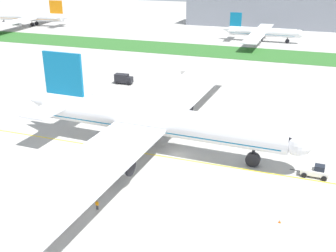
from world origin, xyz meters
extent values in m
plane|color=#ADAAA5|center=(0.00, 0.00, 0.00)|extent=(600.00, 600.00, 0.00)
cube|color=yellow|center=(0.00, -1.71, 0.00)|extent=(280.00, 0.36, 0.01)
cube|color=#2D6628|center=(0.00, 95.73, 0.05)|extent=(320.00, 24.00, 0.10)
cylinder|color=white|center=(-4.58, 0.73, 6.11)|extent=(48.75, 7.15, 5.43)
cube|color=#0C6B9E|center=(-4.58, 0.73, 5.16)|extent=(46.79, 6.64, 0.65)
sphere|color=white|center=(21.19, -0.18, 6.11)|extent=(5.16, 5.16, 5.16)
cone|color=white|center=(-31.30, 1.68, 6.51)|extent=(6.13, 4.82, 4.61)
cube|color=#0C6B9E|center=(-24.97, 1.46, 13.16)|extent=(8.76, 0.85, 8.68)
cube|color=white|center=(-25.75, 6.91, 6.92)|extent=(5.65, 8.87, 0.38)
cube|color=white|center=(-26.14, -3.93, 6.92)|extent=(5.65, 8.87, 0.38)
cube|color=white|center=(-6.14, 25.38, 5.43)|extent=(12.23, 44.08, 0.43)
cube|color=white|center=(-7.88, -23.75, 5.43)|extent=(12.23, 44.08, 0.43)
cylinder|color=#B7BABF|center=(-5.03, 15.50, 3.79)|extent=(5.26, 3.17, 2.98)
cylinder|color=black|center=(-2.45, 15.41, 3.79)|extent=(0.56, 3.15, 3.13)
cylinder|color=#B7BABF|center=(-6.07, -13.96, 3.79)|extent=(5.26, 3.17, 2.98)
cylinder|color=black|center=(-3.50, -14.06, 3.79)|extent=(0.56, 3.15, 3.13)
cylinder|color=black|center=(13.87, 0.08, 2.34)|extent=(0.57, 0.57, 2.10)
cylinder|color=black|center=(13.87, 0.08, 1.29)|extent=(2.62, 1.25, 2.58)
cylinder|color=black|center=(-8.36, 3.72, 2.34)|extent=(0.57, 0.57, 2.10)
cylinder|color=black|center=(-8.36, 3.72, 1.29)|extent=(2.62, 1.25, 2.58)
cylinder|color=black|center=(-8.56, -1.98, 2.34)|extent=(0.57, 0.57, 2.10)
cylinder|color=black|center=(-8.56, -1.98, 1.29)|extent=(2.62, 1.25, 2.58)
cube|color=black|center=(20.38, -0.15, 6.78)|extent=(2.04, 4.14, 0.98)
sphere|color=black|center=(-22.94, 4.04, 6.59)|extent=(0.38, 0.38, 0.38)
sphere|color=black|center=(-19.58, 3.92, 6.59)|extent=(0.38, 0.38, 0.38)
sphere|color=black|center=(-16.23, 3.81, 6.59)|extent=(0.38, 0.38, 0.38)
sphere|color=black|center=(-12.87, 3.69, 6.59)|extent=(0.38, 0.38, 0.38)
sphere|color=black|center=(-9.52, 3.57, 6.59)|extent=(0.38, 0.38, 0.38)
sphere|color=black|center=(-6.16, 3.45, 6.59)|extent=(0.38, 0.38, 0.38)
sphere|color=black|center=(-2.81, 3.33, 6.59)|extent=(0.38, 0.38, 0.38)
sphere|color=black|center=(0.55, 3.21, 6.59)|extent=(0.38, 0.38, 0.38)
sphere|color=black|center=(3.90, 3.09, 6.59)|extent=(0.38, 0.38, 0.38)
sphere|color=black|center=(7.26, 2.97, 6.59)|extent=(0.38, 0.38, 0.38)
sphere|color=black|center=(10.61, 2.85, 6.59)|extent=(0.38, 0.38, 0.38)
sphere|color=black|center=(13.97, 2.73, 6.59)|extent=(0.38, 0.38, 0.38)
cube|color=white|center=(24.39, -0.30, 0.91)|extent=(4.64, 2.09, 0.91)
cube|color=black|center=(25.08, -0.32, 1.81)|extent=(1.70, 1.52, 0.90)
cylinder|color=black|center=(21.21, -0.18, 0.60)|extent=(1.80, 0.18, 0.12)
cylinder|color=black|center=(22.76, -1.20, 0.45)|extent=(0.91, 0.38, 0.90)
cylinder|color=black|center=(22.83, 0.72, 0.45)|extent=(0.91, 0.38, 0.90)
cylinder|color=black|center=(25.96, -1.32, 0.45)|extent=(0.91, 0.38, 0.90)
cylinder|color=black|center=(26.02, 0.61, 0.45)|extent=(0.91, 0.38, 0.90)
cylinder|color=black|center=(-1.71, 10.30, 0.43)|extent=(0.12, 0.12, 0.86)
cylinder|color=#BFE519|center=(-1.56, 10.30, 1.13)|extent=(0.10, 0.10, 0.55)
cylinder|color=black|center=(-1.91, 10.30, 0.43)|extent=(0.12, 0.12, 0.86)
cylinder|color=#BFE519|center=(-2.06, 10.31, 1.13)|extent=(0.10, 0.10, 0.55)
cube|color=#BFE519|center=(-1.81, 10.30, 1.16)|extent=(0.45, 0.25, 0.61)
sphere|color=tan|center=(-1.81, 10.30, 1.59)|extent=(0.23, 0.23, 0.23)
cylinder|color=black|center=(-5.45, -21.58, 0.39)|extent=(0.11, 0.11, 0.78)
cylinder|color=orange|center=(-5.31, -21.57, 1.04)|extent=(0.09, 0.09, 0.50)
cylinder|color=black|center=(-5.63, -21.59, 0.39)|extent=(0.11, 0.11, 0.78)
cylinder|color=orange|center=(-5.77, -21.59, 1.04)|extent=(0.09, 0.09, 0.50)
cube|color=orange|center=(-5.54, -21.58, 1.06)|extent=(0.42, 0.25, 0.56)
sphere|color=#8C6647|center=(-5.54, -21.58, 1.46)|extent=(0.21, 0.21, 0.21)
cylinder|color=black|center=(-14.13, -15.62, 0.39)|extent=(0.12, 0.12, 0.79)
cylinder|color=#BFE519|center=(-14.23, -15.72, 1.04)|extent=(0.09, 0.09, 0.50)
cylinder|color=black|center=(-13.99, -15.50, 0.39)|extent=(0.12, 0.12, 0.79)
cylinder|color=#BFE519|center=(-13.88, -15.41, 1.04)|extent=(0.09, 0.09, 0.50)
cube|color=#BFE519|center=(-14.06, -15.56, 1.07)|extent=(0.46, 0.45, 0.56)
sphere|color=tan|center=(-14.06, -15.56, 1.47)|extent=(0.21, 0.21, 0.21)
cube|color=#F2590C|center=(20.15, -15.84, 0.01)|extent=(0.36, 0.36, 0.03)
cone|color=#F2590C|center=(20.15, -15.84, 0.31)|extent=(0.28, 0.28, 0.55)
cylinder|color=white|center=(20.15, -15.84, 0.33)|extent=(0.17, 0.17, 0.06)
cube|color=white|center=(-13.62, 50.28, 1.77)|extent=(4.43, 2.93, 2.63)
cube|color=white|center=(-11.08, 49.71, 1.42)|extent=(1.99, 2.31, 1.93)
cube|color=#263347|center=(-10.36, 49.55, 1.80)|extent=(0.46, 1.73, 0.85)
cylinder|color=black|center=(-10.85, 50.73, 0.45)|extent=(0.94, 0.49, 0.90)
cylinder|color=black|center=(-11.31, 48.69, 0.45)|extent=(0.94, 0.49, 0.90)
cylinder|color=black|center=(-14.38, 51.52, 0.45)|extent=(0.94, 0.49, 0.90)
cylinder|color=black|center=(-14.84, 49.48, 0.45)|extent=(0.94, 0.49, 0.90)
cube|color=black|center=(-31.21, 40.15, 1.70)|extent=(4.10, 2.46, 2.50)
cube|color=black|center=(-28.66, 40.27, 1.33)|extent=(1.65, 2.25, 1.77)
cube|color=#263347|center=(-27.94, 40.31, 1.69)|extent=(0.17, 1.91, 0.78)
cylinder|color=black|center=(-28.72, 41.41, 0.45)|extent=(0.91, 0.34, 0.90)
cylinder|color=black|center=(-28.61, 39.14, 0.45)|extent=(0.91, 0.34, 0.90)
cylinder|color=black|center=(-32.26, 41.24, 0.45)|extent=(0.91, 0.34, 0.90)
cylinder|color=black|center=(-32.15, 38.97, 0.45)|extent=(0.91, 0.34, 0.90)
cylinder|color=white|center=(-132.38, 129.64, 4.94)|extent=(42.93, 8.36, 4.39)
cube|color=orange|center=(-132.38, 129.64, 4.17)|extent=(41.20, 7.85, 0.53)
cone|color=white|center=(-109.15, 131.81, 5.27)|extent=(5.16, 4.17, 3.73)
cube|color=orange|center=(-114.52, 131.31, 10.65)|extent=(7.69, 1.15, 7.03)
cube|color=white|center=(-113.26, 127.02, 5.60)|extent=(5.33, 7.44, 0.31)
cube|color=white|center=(-114.08, 135.76, 5.60)|extent=(5.33, 7.44, 0.31)
cube|color=white|center=(-128.26, 108.52, 4.39)|extent=(12.94, 39.14, 0.35)
cube|color=white|center=(-132.25, 151.16, 4.39)|extent=(12.94, 39.14, 0.35)
cylinder|color=#B7BABF|center=(-130.34, 117.01, 3.06)|extent=(4.38, 2.79, 2.42)
cylinder|color=black|center=(-132.42, 116.81, 3.06)|extent=(0.60, 2.56, 2.54)
cylinder|color=#B7BABF|center=(-132.72, 142.43, 3.06)|extent=(4.38, 2.79, 2.42)
cylinder|color=black|center=(-134.80, 142.23, 3.06)|extent=(0.60, 2.56, 2.54)
cylinder|color=black|center=(-148.54, 128.12, 1.89)|extent=(0.46, 0.46, 1.70)
cylinder|color=black|center=(-148.54, 128.12, 1.04)|extent=(2.16, 1.13, 2.09)
cylinder|color=black|center=(-128.76, 127.66, 1.89)|extent=(0.46, 0.46, 1.70)
cylinder|color=black|center=(-128.76, 127.66, 1.04)|extent=(2.16, 1.13, 2.09)
cylinder|color=black|center=(-129.19, 132.25, 1.89)|extent=(0.46, 0.46, 1.70)
cylinder|color=black|center=(-129.19, 132.25, 1.04)|extent=(2.16, 1.13, 2.09)
cylinder|color=white|center=(-1.12, 123.92, 4.34)|extent=(29.69, 4.10, 3.86)
cube|color=#0C6B9E|center=(-1.12, 123.92, 3.67)|extent=(28.50, 3.78, 0.46)
sphere|color=white|center=(14.77, 123.79, 4.34)|extent=(3.67, 3.67, 3.67)
cone|color=white|center=(-17.68, 124.05, 4.63)|extent=(4.27, 3.31, 3.28)
cube|color=#0C6B9E|center=(-13.58, 124.02, 9.36)|extent=(5.34, 0.43, 6.17)
cube|color=white|center=(-14.14, 127.88, 4.92)|extent=(3.31, 6.20, 0.27)
cube|color=white|center=(-14.20, 120.16, 4.92)|extent=(3.31, 6.20, 0.27)
cube|color=white|center=(-2.48, 139.20, 3.86)|extent=(6.74, 26.74, 0.31)
cube|color=white|center=(-2.73, 108.65, 3.86)|extent=(6.74, 26.74, 0.31)
cylinder|color=#B7BABF|center=(-1.64, 133.19, 2.69)|extent=(3.68, 2.15, 2.12)
cylinder|color=black|center=(0.19, 133.17, 2.69)|extent=(0.34, 2.23, 2.23)
cylinder|color=#B7BABF|center=(-1.79, 114.65, 2.69)|extent=(3.68, 2.15, 2.12)
cylinder|color=black|center=(0.04, 114.64, 2.69)|extent=(0.34, 2.23, 2.23)
cylinder|color=black|center=(10.15, 123.83, 1.66)|extent=(0.40, 0.40, 1.50)
cylinder|color=black|center=(10.15, 123.83, 0.92)|extent=(1.84, 0.84, 1.83)
cylinder|color=black|center=(-3.48, 125.96, 1.66)|extent=(0.40, 0.40, 1.50)
cylinder|color=black|center=(-3.48, 125.96, 0.92)|extent=(1.84, 0.84, 1.83)
cylinder|color=black|center=(-3.51, 121.91, 1.66)|extent=(0.40, 0.40, 1.50)
cylinder|color=black|center=(-3.51, 121.91, 0.92)|extent=(1.84, 0.84, 1.83)
cube|color=gray|center=(6.43, 172.36, 9.00)|extent=(111.44, 20.00, 18.00)
camera|label=1|loc=(21.53, -66.29, 34.10)|focal=43.63mm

